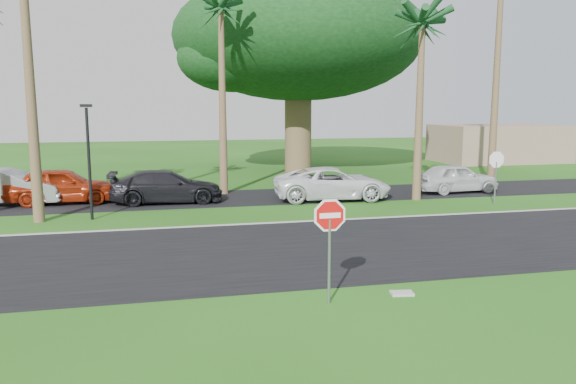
{
  "coord_description": "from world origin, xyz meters",
  "views": [
    {
      "loc": [
        -3.27,
        -15.07,
        4.6
      ],
      "look_at": [
        0.79,
        2.5,
        1.8
      ],
      "focal_mm": 35.0,
      "sensor_mm": 36.0,
      "label": 1
    }
  ],
  "objects_px": {
    "car_red": "(62,186)",
    "car_dark": "(167,187)",
    "stop_sign_far": "(496,167)",
    "stop_sign_near": "(330,229)",
    "car_minivan": "(332,184)",
    "car_pickup": "(456,178)",
    "car_silver": "(8,187)"
  },
  "relations": [
    {
      "from": "stop_sign_far",
      "to": "stop_sign_near",
      "type": "bearing_deg",
      "value": 43.73
    },
    {
      "from": "stop_sign_near",
      "to": "car_pickup",
      "type": "height_order",
      "value": "stop_sign_near"
    },
    {
      "from": "stop_sign_far",
      "to": "car_pickup",
      "type": "relative_size",
      "value": 0.58
    },
    {
      "from": "car_minivan",
      "to": "stop_sign_far",
      "type": "bearing_deg",
      "value": -107.89
    },
    {
      "from": "car_pickup",
      "to": "car_dark",
      "type": "bearing_deg",
      "value": 84.87
    },
    {
      "from": "car_silver",
      "to": "car_red",
      "type": "bearing_deg",
      "value": -85.43
    },
    {
      "from": "car_silver",
      "to": "car_red",
      "type": "xyz_separation_m",
      "value": [
        2.33,
        -0.1,
        0.02
      ]
    },
    {
      "from": "car_silver",
      "to": "car_dark",
      "type": "height_order",
      "value": "car_silver"
    },
    {
      "from": "stop_sign_near",
      "to": "car_red",
      "type": "relative_size",
      "value": 0.53
    },
    {
      "from": "stop_sign_near",
      "to": "car_dark",
      "type": "bearing_deg",
      "value": 103.15
    },
    {
      "from": "car_red",
      "to": "car_dark",
      "type": "distance_m",
      "value": 4.89
    },
    {
      "from": "stop_sign_near",
      "to": "stop_sign_far",
      "type": "bearing_deg",
      "value": 43.73
    },
    {
      "from": "stop_sign_far",
      "to": "car_dark",
      "type": "distance_m",
      "value": 15.48
    },
    {
      "from": "stop_sign_near",
      "to": "car_dark",
      "type": "distance_m",
      "value": 15.26
    },
    {
      "from": "car_red",
      "to": "car_dark",
      "type": "xyz_separation_m",
      "value": [
        4.81,
        -0.9,
        -0.09
      ]
    },
    {
      "from": "stop_sign_near",
      "to": "car_red",
      "type": "xyz_separation_m",
      "value": [
        -8.27,
        15.73,
        -0.92
      ]
    },
    {
      "from": "stop_sign_near",
      "to": "car_dark",
      "type": "xyz_separation_m",
      "value": [
        -3.46,
        14.83,
        -1.01
      ]
    },
    {
      "from": "car_dark",
      "to": "car_pickup",
      "type": "xyz_separation_m",
      "value": [
        15.02,
        -0.17,
        0.0
      ]
    },
    {
      "from": "car_red",
      "to": "car_minivan",
      "type": "relative_size",
      "value": 0.88
    },
    {
      "from": "stop_sign_far",
      "to": "car_silver",
      "type": "bearing_deg",
      "value": -12.33
    },
    {
      "from": "stop_sign_near",
      "to": "car_minivan",
      "type": "height_order",
      "value": "stop_sign_near"
    },
    {
      "from": "car_dark",
      "to": "car_minivan",
      "type": "relative_size",
      "value": 0.92
    },
    {
      "from": "car_silver",
      "to": "car_red",
      "type": "relative_size",
      "value": 1.01
    },
    {
      "from": "car_dark",
      "to": "stop_sign_far",
      "type": "bearing_deg",
      "value": -103.32
    },
    {
      "from": "stop_sign_far",
      "to": "car_red",
      "type": "relative_size",
      "value": 0.53
    },
    {
      "from": "stop_sign_far",
      "to": "car_minivan",
      "type": "relative_size",
      "value": 0.46
    },
    {
      "from": "stop_sign_far",
      "to": "car_minivan",
      "type": "bearing_deg",
      "value": -22.53
    },
    {
      "from": "stop_sign_near",
      "to": "car_silver",
      "type": "height_order",
      "value": "stop_sign_near"
    },
    {
      "from": "stop_sign_far",
      "to": "car_dark",
      "type": "relative_size",
      "value": 0.5
    },
    {
      "from": "car_red",
      "to": "car_pickup",
      "type": "bearing_deg",
      "value": -93.74
    },
    {
      "from": "car_minivan",
      "to": "car_pickup",
      "type": "xyz_separation_m",
      "value": [
        7.09,
        0.74,
        -0.02
      ]
    },
    {
      "from": "stop_sign_far",
      "to": "car_red",
      "type": "height_order",
      "value": "stop_sign_far"
    }
  ]
}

